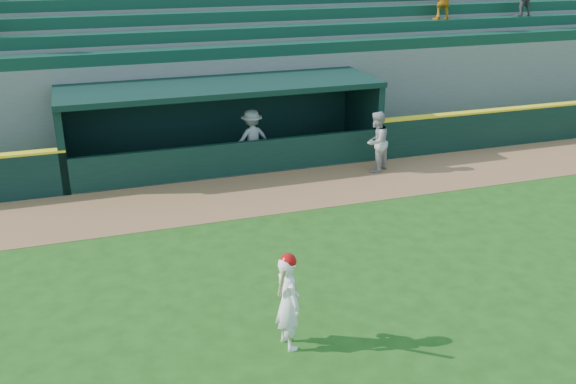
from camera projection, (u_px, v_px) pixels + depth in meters
name	position (u px, v px, depth m)	size (l,w,h in m)	color
ground	(314.00, 280.00, 12.84)	(120.00, 120.00, 0.00)	#1C4711
warning_track	(249.00, 195.00, 17.17)	(40.00, 3.00, 0.01)	brown
dugout_player_front	(376.00, 142.00, 18.66)	(0.87, 0.68, 1.79)	#A9A9A4
dugout_player_inside	(252.00, 139.00, 19.03)	(1.13, 0.65, 1.75)	#A0A09B
dugout	(220.00, 118.00, 19.42)	(9.40, 2.80, 2.46)	slate
stands	(191.00, 59.00, 23.08)	(34.50, 6.25, 7.60)	slate
batter_at_plate	(288.00, 300.00, 10.44)	(0.50, 0.81, 1.73)	white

